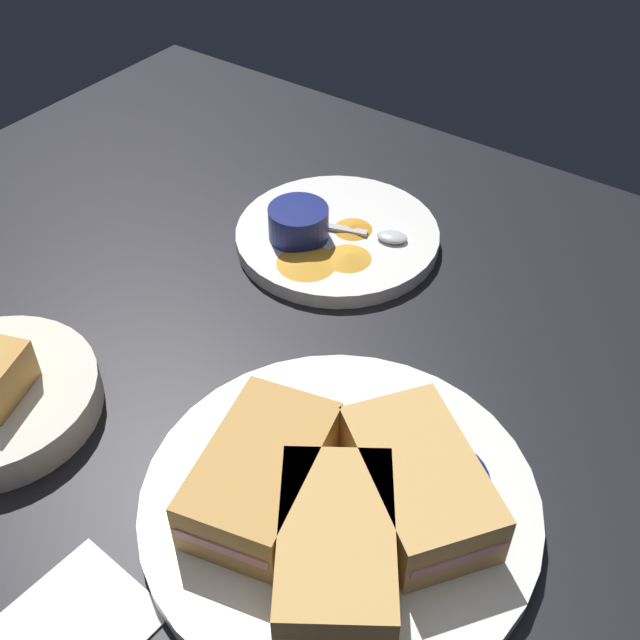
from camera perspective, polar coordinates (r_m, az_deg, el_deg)
name	(u,v)px	position (r cm, az deg, el deg)	size (l,w,h in cm)	color
ground_plane	(207,440)	(66.91, -8.24, -8.68)	(110.00, 110.00, 3.00)	black
plate_sandwich_main	(339,504)	(59.73, 1.41, -13.23)	(29.65, 29.65, 1.60)	white
sandwich_half_near	(262,474)	(57.47, -4.26, -11.10)	(14.54, 10.46, 4.80)	tan
sandwich_half_far	(336,548)	(53.98, 1.18, -16.24)	(15.03, 13.54, 4.80)	tan
sandwich_half_extra	(419,482)	(57.33, 7.21, -11.62)	(13.81, 14.98, 4.80)	tan
ramekin_dark_sauce	(433,496)	(56.93, 8.21, -12.59)	(7.64, 7.64, 4.19)	#0C144C
spoon_by_dark_ramekin	(349,512)	(57.94, 2.10, -13.81)	(6.97, 8.87, 0.80)	silver
plate_chips_companion	(337,236)	(83.31, 1.27, 6.11)	(21.48, 21.48, 1.60)	white
ramekin_light_gravy	(298,222)	(80.89, -1.58, 7.18)	(6.24, 6.24, 3.45)	navy
spoon_by_gravy_ramekin	(381,235)	(81.74, 4.44, 6.18)	(4.50, 9.83, 0.80)	silver
plantain_chip_scatter	(329,252)	(79.37, 0.68, 5.00)	(14.17, 10.53, 0.60)	gold
paper_napkin_folded	(64,633)	(57.89, -18.12, -20.87)	(11.00, 9.00, 0.40)	white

